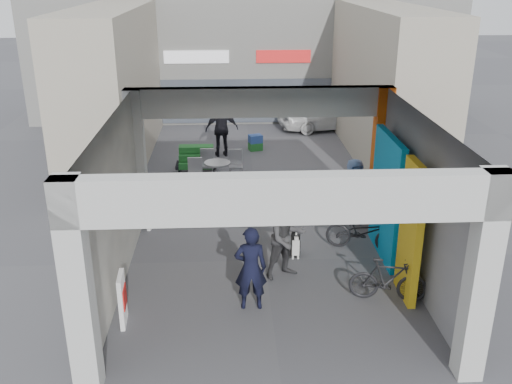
{
  "coord_description": "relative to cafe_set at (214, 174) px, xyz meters",
  "views": [
    {
      "loc": [
        -0.75,
        -11.32,
        6.12
      ],
      "look_at": [
        -0.15,
        1.0,
        1.26
      ],
      "focal_mm": 40.0,
      "sensor_mm": 36.0,
      "label": 1
    }
  ],
  "objects": [
    {
      "name": "bollard_right",
      "position": [
        2.84,
        -2.5,
        0.07
      ],
      "size": [
        0.09,
        0.09,
        0.83
      ],
      "primitive_type": "cylinder",
      "color": "gray",
      "rests_on": "ground"
    },
    {
      "name": "advert_board_near",
      "position": [
        -1.51,
        -7.17,
        0.16
      ],
      "size": [
        0.13,
        0.55,
        1.0
      ],
      "rotation": [
        0.0,
        0.0,
        0.06
      ],
      "color": "silver",
      "rests_on": "ground"
    },
    {
      "name": "man_back_turned",
      "position": [
        1.64,
        -5.58,
        0.56
      ],
      "size": [
        1.08,
        0.99,
        1.8
      ],
      "primitive_type": "imported",
      "rotation": [
        0.0,
        0.0,
        0.44
      ],
      "color": "#3B3B3E",
      "rests_on": "ground"
    },
    {
      "name": "cafe_set",
      "position": [
        0.0,
        0.0,
        0.0
      ],
      "size": [
        1.62,
        1.31,
        0.98
      ],
      "rotation": [
        0.0,
        0.0,
        -0.12
      ],
      "color": "#9B9BA0",
      "rests_on": "ground"
    },
    {
      "name": "man_with_dog",
      "position": [
        0.85,
        -6.75,
        0.5
      ],
      "size": [
        0.62,
        0.41,
        1.69
      ],
      "primitive_type": "imported",
      "rotation": [
        0.0,
        0.0,
        3.15
      ],
      "color": "black",
      "rests_on": "ground"
    },
    {
      "name": "arcade_canopy",
      "position": [
        1.78,
        -5.7,
        1.96
      ],
      "size": [
        6.4,
        6.45,
        6.4
      ],
      "color": "#BBBBB6",
      "rests_on": "ground"
    },
    {
      "name": "bicycle_front",
      "position": [
        3.54,
        -4.47,
        0.11
      ],
      "size": [
        1.83,
        1.16,
        0.91
      ],
      "primitive_type": "imported",
      "rotation": [
        0.0,
        0.0,
        1.22
      ],
      "color": "black",
      "rests_on": "ground"
    },
    {
      "name": "ground",
      "position": [
        1.24,
        -4.88,
        -0.35
      ],
      "size": [
        90.0,
        90.0,
        0.0
      ],
      "primitive_type": "plane",
      "color": "#4E4E52",
      "rests_on": "ground"
    },
    {
      "name": "far_building",
      "position": [
        1.24,
        9.11,
        3.64
      ],
      "size": [
        18.0,
        4.08,
        8.0
      ],
      "color": "white",
      "rests_on": "ground"
    },
    {
      "name": "crate_stack",
      "position": [
        1.43,
        3.45,
        -0.07
      ],
      "size": [
        0.53,
        0.46,
        0.56
      ],
      "rotation": [
        0.0,
        0.0,
        0.29
      ],
      "color": "#18541A",
      "rests_on": "ground"
    },
    {
      "name": "plaza_bldg_left",
      "position": [
        -3.26,
        2.62,
        2.15
      ],
      "size": [
        2.0,
        9.0,
        5.0
      ],
      "primitive_type": "cube",
      "color": "#A49C88",
      "rests_on": "ground"
    },
    {
      "name": "bollard_center",
      "position": [
        1.16,
        -2.54,
        0.06
      ],
      "size": [
        0.09,
        0.09,
        0.82
      ],
      "primitive_type": "cylinder",
      "color": "gray",
      "rests_on": "ground"
    },
    {
      "name": "bollard_left",
      "position": [
        -0.29,
        -2.29,
        0.08
      ],
      "size": [
        0.09,
        0.09,
        0.86
      ],
      "primitive_type": "cylinder",
      "color": "gray",
      "rests_on": "ground"
    },
    {
      "name": "produce_stand",
      "position": [
        -0.56,
        1.09,
        -0.01
      ],
      "size": [
        1.3,
        0.7,
        0.86
      ],
      "rotation": [
        0.0,
        0.0,
        -0.05
      ],
      "color": "black",
      "rests_on": "ground"
    },
    {
      "name": "man_elderly",
      "position": [
        3.64,
        -2.79,
        0.48
      ],
      "size": [
        0.91,
        0.69,
        1.66
      ],
      "primitive_type": "imported",
      "rotation": [
        0.0,
        0.0,
        0.22
      ],
      "color": "#5672A8",
      "rests_on": "ground"
    },
    {
      "name": "white_van",
      "position": [
        4.44,
        6.19,
        0.3
      ],
      "size": [
        4.05,
        2.25,
        1.3
      ],
      "primitive_type": "imported",
      "rotation": [
        0.0,
        0.0,
        1.77
      ],
      "color": "silver",
      "rests_on": "ground"
    },
    {
      "name": "plaza_bldg_right",
      "position": [
        5.74,
        2.62,
        2.15
      ],
      "size": [
        2.0,
        9.0,
        5.0
      ],
      "primitive_type": "cube",
      "color": "#A49C88",
      "rests_on": "ground"
    },
    {
      "name": "advert_board_far",
      "position": [
        -1.51,
        -2.94,
        0.16
      ],
      "size": [
        0.19,
        0.56,
        1.0
      ],
      "rotation": [
        0.0,
        0.0,
        -0.19
      ],
      "color": "silver",
      "rests_on": "ground"
    },
    {
      "name": "border_collie",
      "position": [
        1.93,
        -4.71,
        -0.06
      ],
      "size": [
        0.26,
        0.51,
        0.71
      ],
      "rotation": [
        0.0,
        0.0,
        -0.13
      ],
      "color": "black",
      "rests_on": "ground"
    },
    {
      "name": "bicycle_rear",
      "position": [
        3.54,
        -6.64,
        0.11
      ],
      "size": [
        1.57,
        0.72,
        0.91
      ],
      "primitive_type": "imported",
      "rotation": [
        0.0,
        0.0,
        1.37
      ],
      "color": "black",
      "rests_on": "ground"
    },
    {
      "name": "man_crates",
      "position": [
        0.24,
        2.84,
        0.62
      ],
      "size": [
        1.19,
        0.64,
        1.93
      ],
      "primitive_type": "imported",
      "rotation": [
        0.0,
        0.0,
        3.3
      ],
      "color": "black",
      "rests_on": "ground"
    }
  ]
}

